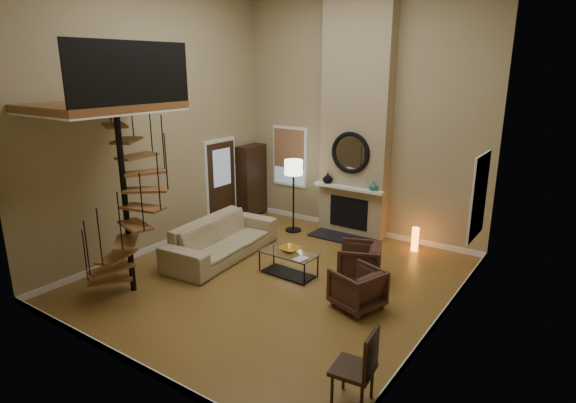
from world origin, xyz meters
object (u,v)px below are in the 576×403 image
Objects in this scene: coffee_table at (288,261)px; side_chair at (360,365)px; sofa at (222,238)px; armchair_near at (363,262)px; hutch at (251,180)px; accent_lamp at (415,240)px; floor_lamp at (294,173)px; armchair_far at (360,290)px.

side_chair reaches higher than coffee_table.
coffee_table is at bearing 137.65° from side_chair.
sofa is 2.97m from armchair_near.
coffee_table is at bearing -86.93° from armchair_near.
hutch reaches higher than accent_lamp.
accent_lamp is at bearing 0.10° from hutch.
hutch is at bearing 165.70° from floor_lamp.
armchair_far is at bearing -40.25° from floor_lamp.
armchair_near reaches higher than accent_lamp.
floor_lamp is at bearing -171.74° from accent_lamp.
hutch is at bearing -136.79° from armchair_near.
armchair_near is 1.98m from accent_lamp.
hutch is 1.85× the size of side_chair.
sofa is 4.99m from side_chair.
hutch is at bearing -179.90° from accent_lamp.
accent_lamp is (3.18, 2.56, -0.15)m from sofa.
side_chair is at bearing -124.49° from sofa.
coffee_table is at bearing -41.03° from hutch.
floor_lamp reaches higher than sofa.
armchair_far is (0.45, -1.02, 0.00)m from armchair_near.
armchair_near is 3.38m from side_chair.
hutch is at bearing 138.97° from coffee_table.
armchair_far is 0.42× the size of floor_lamp.
sofa is at bearing -141.11° from accent_lamp.
accent_lamp is at bearing 150.38° from armchair_near.
armchair_near is at bearing 115.33° from side_chair.
floor_lamp is at bearing -111.38° from armchair_far.
accent_lamp is (-0.18, 2.97, -0.10)m from armchair_far.
armchair_near is 0.78× the size of side_chair.
floor_lamp is at bearing -142.63° from armchair_near.
sofa is 3.38m from armchair_far.
side_chair is at bearing -48.78° from floor_lamp.
side_chair is (1.00, -2.03, 0.17)m from armchair_far.
hutch is 1.71m from floor_lamp.
armchair_far is at bearing 116.14° from side_chair.
coffee_table is (-1.71, 0.43, -0.07)m from armchair_far.
armchair_far reaches higher than accent_lamp.
armchair_near is 1.04× the size of armchair_far.
armchair_far is 0.67× the size of coffee_table.
coffee_table is 0.63× the size of floor_lamp.
hutch reaches higher than coffee_table.
armchair_near is 0.44× the size of floor_lamp.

